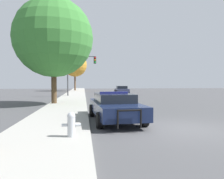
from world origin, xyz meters
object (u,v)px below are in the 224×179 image
fire_hydrant (71,124)px  tree_sidewalk_far (75,65)px  traffic_light (79,67)px  police_car (115,106)px  tree_sidewalk_near (54,38)px  car_background_oncoming (122,90)px

fire_hydrant → tree_sidewalk_far: tree_sidewalk_far is taller
traffic_light → tree_sidewalk_far: (-1.21, 17.64, 1.64)m
police_car → tree_sidewalk_near: 9.93m
fire_hydrant → traffic_light: traffic_light is taller
traffic_light → tree_sidewalk_far: size_ratio=0.67×
tree_sidewalk_far → car_background_oncoming: bearing=-60.5°
police_car → fire_hydrant: 3.83m
police_car → car_background_oncoming: bearing=-104.3°
police_car → traffic_light: traffic_light is taller
traffic_light → tree_sidewalk_far: bearing=93.9°
fire_hydrant → traffic_light: (-0.16, 21.16, 3.22)m
car_background_oncoming → tree_sidewalk_near: size_ratio=0.53×
tree_sidewalk_near → fire_hydrant: bearing=-79.9°
traffic_light → car_background_oncoming: size_ratio=1.14×
police_car → tree_sidewalk_near: size_ratio=0.61×
police_car → traffic_light: 18.17m
car_background_oncoming → tree_sidewalk_near: (-8.10, -14.35, 4.70)m
traffic_light → tree_sidewalk_far: 17.75m
police_car → tree_sidewalk_near: bearing=-67.5°
fire_hydrant → car_background_oncoming: 26.29m
police_car → car_background_oncoming: size_ratio=1.16×
fire_hydrant → traffic_light: size_ratio=0.15×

